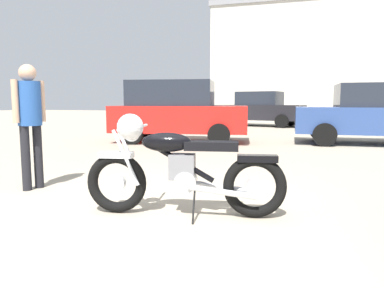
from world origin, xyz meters
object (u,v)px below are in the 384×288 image
bystander (30,114)px  dark_sedan_left (177,111)px  red_hatchback_near (375,114)px  vintage_motorcycle (179,169)px  blue_hatchback_right (259,109)px

bystander → dark_sedan_left: dark_sedan_left is taller
bystander → red_hatchback_near: (5.17, 7.13, -0.18)m
dark_sedan_left → red_hatchback_near: dark_sedan_left is taller
vintage_motorcycle → red_hatchback_near: size_ratio=0.48×
dark_sedan_left → red_hatchback_near: (5.39, 1.17, -0.08)m
bystander → blue_hatchback_right: size_ratio=0.37×
vintage_motorcycle → dark_sedan_left: bearing=-80.7°
dark_sedan_left → red_hatchback_near: 5.52m
vintage_motorcycle → red_hatchback_near: bearing=-123.1°
red_hatchback_near → bystander: bearing=-129.2°
vintage_motorcycle → red_hatchback_near: (2.91, 7.54, 0.34)m
dark_sedan_left → blue_hatchback_right: dark_sedan_left is taller
bystander → vintage_motorcycle: bearing=3.6°
bystander → blue_hatchback_right: (1.08, 13.80, -0.18)m
bystander → blue_hatchback_right: bearing=99.5°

